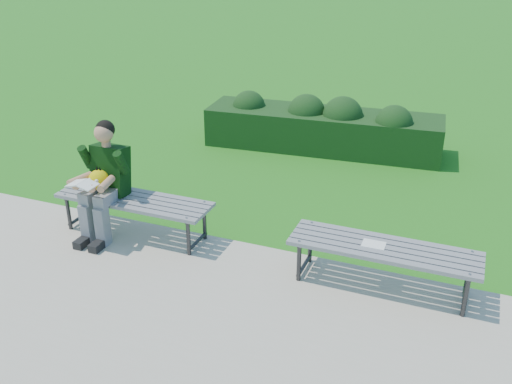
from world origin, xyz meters
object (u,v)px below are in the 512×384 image
(hedge, at_px, (323,126))
(bench_left, at_px, (134,203))
(bench_right, at_px, (384,252))
(seated_boy, at_px, (104,177))
(paper_sheet, at_px, (374,244))

(hedge, bearing_deg, bench_left, -108.66)
(bench_right, bearing_deg, seated_boy, -178.81)
(seated_boy, height_order, paper_sheet, seated_boy)
(hedge, bearing_deg, seated_boy, -112.36)
(bench_left, height_order, seated_boy, seated_boy)
(hedge, height_order, bench_left, hedge)
(bench_right, distance_m, paper_sheet, 0.12)
(paper_sheet, bearing_deg, bench_left, 179.40)
(hedge, distance_m, bench_right, 3.92)
(paper_sheet, bearing_deg, seated_boy, -178.77)
(hedge, bearing_deg, paper_sheet, -67.22)
(hedge, xyz_separation_m, bench_left, (-1.20, -3.55, 0.04))
(seated_boy, bearing_deg, paper_sheet, 1.23)
(seated_boy, distance_m, paper_sheet, 3.01)
(seated_boy, bearing_deg, hedge, 67.64)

